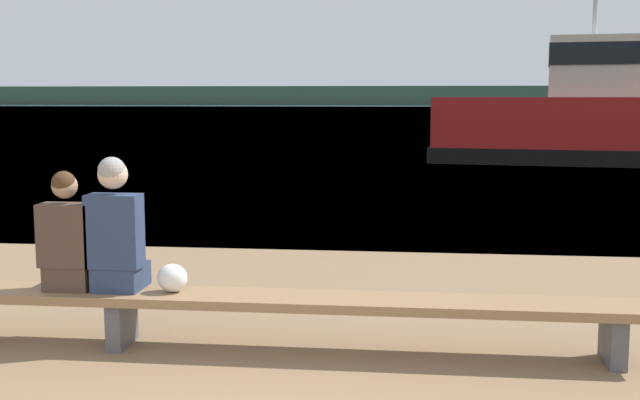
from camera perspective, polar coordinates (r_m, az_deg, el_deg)
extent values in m
plane|color=#5684A3|center=(129.98, 6.10, 6.45)|extent=(240.00, 240.00, 0.00)
cube|color=#2D3D2D|center=(192.67, 6.29, 7.39)|extent=(600.00, 12.00, 4.45)
cube|color=#8E6B47|center=(6.48, -13.96, -6.61)|extent=(8.04, 0.49, 0.07)
cube|color=#515156|center=(6.31, 20.12, -9.28)|extent=(0.12, 0.41, 0.37)
cube|color=#515156|center=(6.53, -13.90, -8.47)|extent=(0.12, 0.41, 0.37)
cube|color=#4C382D|center=(6.68, -17.09, -5.13)|extent=(0.36, 0.41, 0.19)
cube|color=#4C382D|center=(6.52, -17.58, -2.39)|extent=(0.41, 0.22, 0.49)
sphere|color=tan|center=(6.47, -17.71, 0.97)|extent=(0.20, 0.20, 0.20)
sphere|color=#472D19|center=(6.46, -17.77, 1.18)|extent=(0.18, 0.18, 0.18)
cube|color=navy|center=(6.54, -13.96, -5.30)|extent=(0.36, 0.41, 0.19)
cube|color=navy|center=(6.37, -14.40, -2.15)|extent=(0.41, 0.22, 0.57)
sphere|color=beige|center=(6.31, -14.53, 1.79)|extent=(0.23, 0.23, 0.23)
sphere|color=gray|center=(6.29, -14.59, 2.03)|extent=(0.21, 0.21, 0.21)
ellipsoid|color=white|center=(6.33, -10.46, -5.48)|extent=(0.23, 0.20, 0.22)
cube|color=#A81919|center=(25.07, 18.36, 4.74)|extent=(9.14, 4.38, 1.93)
cube|color=black|center=(25.10, 18.30, 3.07)|extent=(9.34, 4.53, 0.46)
cube|color=beige|center=(25.09, 19.55, 8.91)|extent=(3.32, 2.30, 1.76)
cube|color=black|center=(25.10, 19.58, 9.71)|extent=(3.39, 2.37, 0.63)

